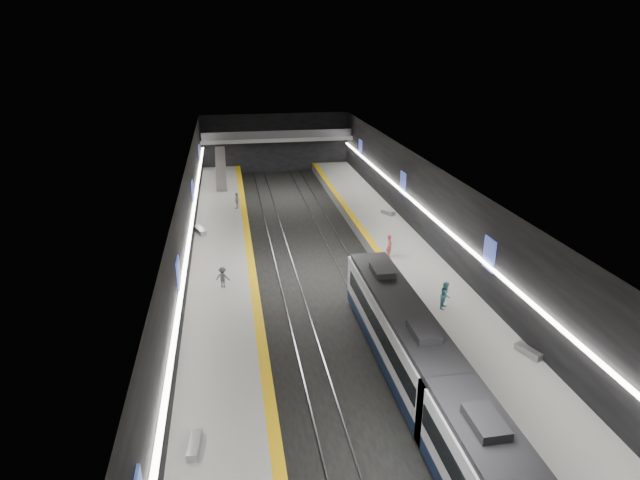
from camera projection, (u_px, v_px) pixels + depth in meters
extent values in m
plane|color=black|center=(320.00, 276.00, 42.41)|extent=(70.00, 70.00, 0.00)
cube|color=beige|center=(319.00, 178.00, 39.52)|extent=(20.00, 70.00, 0.04)
cube|color=black|center=(186.00, 237.00, 39.36)|extent=(0.04, 70.00, 8.00)
cube|color=black|center=(443.00, 222.00, 42.57)|extent=(0.04, 70.00, 8.00)
cube|color=black|center=(276.00, 143.00, 73.11)|extent=(20.00, 0.04, 8.00)
cube|color=slate|center=(223.00, 278.00, 41.02)|extent=(5.00, 70.00, 1.00)
cube|color=#989893|center=(223.00, 272.00, 40.84)|extent=(5.00, 70.00, 0.02)
cube|color=yellow|center=(252.00, 269.00, 41.19)|extent=(0.60, 70.00, 0.02)
cube|color=slate|center=(410.00, 264.00, 43.43)|extent=(5.00, 70.00, 1.00)
cube|color=#989893|center=(411.00, 258.00, 43.25)|extent=(5.00, 70.00, 0.02)
cube|color=yellow|center=(384.00, 260.00, 42.89)|extent=(0.60, 70.00, 0.02)
cube|color=gray|center=(279.00, 279.00, 41.87)|extent=(0.08, 70.00, 0.12)
cube|color=gray|center=(297.00, 277.00, 42.10)|extent=(0.08, 70.00, 0.12)
cube|color=gray|center=(341.00, 274.00, 42.67)|extent=(0.08, 70.00, 0.12)
cube|color=gray|center=(359.00, 273.00, 42.90)|extent=(0.08, 70.00, 0.12)
cube|color=#0F1A37|center=(397.00, 349.00, 31.27)|extent=(2.65, 15.00, 0.80)
cube|color=white|center=(399.00, 325.00, 30.67)|extent=(2.65, 15.00, 2.50)
cube|color=black|center=(400.00, 303.00, 30.16)|extent=(2.44, 14.25, 0.30)
cube|color=black|center=(399.00, 324.00, 30.65)|extent=(2.69, 13.20, 1.00)
cube|color=black|center=(451.00, 410.00, 23.78)|extent=(1.85, 0.05, 1.20)
cube|color=#394DAD|center=(179.00, 276.00, 31.84)|extent=(0.10, 1.50, 2.20)
cube|color=#394DAD|center=(193.00, 193.00, 48.37)|extent=(0.10, 1.50, 2.20)
cube|color=#394DAD|center=(199.00, 154.00, 63.99)|extent=(0.10, 1.50, 2.20)
cube|color=#394DAD|center=(489.00, 254.00, 35.03)|extent=(0.10, 1.50, 2.20)
cube|color=#394DAD|center=(403.00, 183.00, 51.56)|extent=(0.10, 1.50, 2.20)
cube|color=#394DAD|center=(360.00, 149.00, 67.18)|extent=(0.10, 1.50, 2.20)
cube|color=white|center=(189.00, 240.00, 39.46)|extent=(0.25, 68.60, 0.12)
cube|color=white|center=(440.00, 224.00, 42.61)|extent=(0.25, 68.60, 0.12)
cube|color=gray|center=(277.00, 138.00, 70.91)|extent=(20.00, 3.00, 0.50)
cube|color=#47474C|center=(278.00, 135.00, 69.31)|extent=(19.60, 0.08, 1.00)
cube|color=#99999E|center=(221.00, 168.00, 64.04)|extent=(1.20, 7.50, 3.92)
cube|color=#99999E|center=(195.00, 445.00, 23.34)|extent=(0.65, 1.72, 0.41)
cube|color=#99999E|center=(200.00, 231.00, 48.61)|extent=(1.28, 2.13, 0.50)
cube|color=#99999E|center=(528.00, 352.00, 30.22)|extent=(0.98, 1.73, 0.41)
cube|color=#99999E|center=(388.00, 212.00, 53.75)|extent=(1.10, 1.72, 0.41)
imported|color=#BA4554|center=(389.00, 246.00, 43.22)|extent=(0.53, 0.74, 1.90)
imported|color=#539EB4|center=(446.00, 295.00, 35.14)|extent=(1.12, 1.15, 1.87)
imported|color=beige|center=(237.00, 201.00, 55.28)|extent=(0.71, 1.09, 1.72)
imported|color=#403F47|center=(223.00, 278.00, 38.05)|extent=(1.13, 0.85, 1.55)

